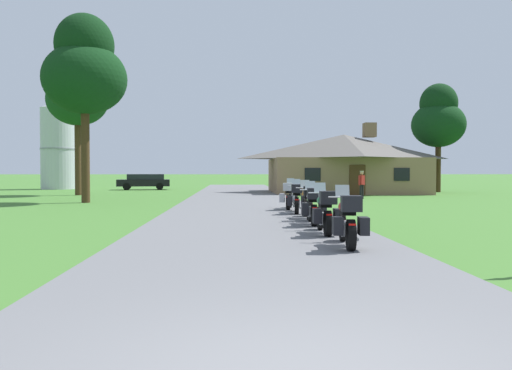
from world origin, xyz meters
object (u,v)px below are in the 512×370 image
tree_left_far (77,93)px  tree_left_near (85,69)px  motorcycle_green_farthest_in_row (289,196)px  tree_right_of_lodge (438,119)px  motorcycle_white_third_in_row (313,206)px  motorcycle_red_nearest_to_camera (348,221)px  motorcycle_green_second_in_row (325,213)px  motorcycle_orange_fourth_in_row (308,202)px  metal_silo_distant (58,145)px  parked_black_suv_far_left (144,181)px  motorcycle_blue_fifth_in_row (297,199)px  bystander_red_shirt_near_lodge (362,183)px

tree_left_far → tree_left_near: bearing=-71.4°
motorcycle_green_farthest_in_row → tree_right_of_lodge: (13.94, 18.84, 5.22)m
motorcycle_white_third_in_row → tree_left_near: (-10.19, 12.39, 6.42)m
tree_left_near → tree_left_far: bearing=108.6°
motorcycle_green_farthest_in_row → tree_left_far: 20.75m
motorcycle_red_nearest_to_camera → motorcycle_green_farthest_in_row: 11.07m
motorcycle_green_second_in_row → motorcycle_orange_fourth_in_row: 4.33m
tree_left_near → metal_silo_distant: (-8.43, 21.16, -2.92)m
tree_left_near → parked_black_suv_far_left: (-0.15, 19.10, -6.25)m
motorcycle_green_second_in_row → tree_left_near: size_ratio=0.21×
motorcycle_blue_fifth_in_row → tree_right_of_lodge: 25.65m
motorcycle_orange_fourth_in_row → bystander_red_shirt_near_lodge: size_ratio=1.24×
motorcycle_white_third_in_row → motorcycle_orange_fourth_in_row: (0.14, 2.00, 0.01)m
tree_left_far → motorcycle_green_second_in_row: bearing=-60.8°
tree_left_near → motorcycle_orange_fourth_in_row: bearing=-45.2°
bystander_red_shirt_near_lodge → metal_silo_distant: (-23.93, 18.20, 3.16)m
motorcycle_orange_fourth_in_row → tree_left_far: size_ratio=0.21×
bystander_red_shirt_near_lodge → parked_black_suv_far_left: (-15.65, 16.14, -0.17)m
motorcycle_orange_fourth_in_row → metal_silo_distant: size_ratio=0.25×
bystander_red_shirt_near_lodge → motorcycle_white_third_in_row: bearing=28.3°
motorcycle_red_nearest_to_camera → tree_right_of_lodge: size_ratio=0.24×
bystander_red_shirt_near_lodge → tree_right_of_lodge: size_ratio=0.20×
tree_left_near → metal_silo_distant: bearing=111.7°
motorcycle_blue_fifth_in_row → bystander_red_shirt_near_lodge: size_ratio=1.24×
motorcycle_green_second_in_row → metal_silo_distant: size_ratio=0.25×
motorcycle_orange_fourth_in_row → motorcycle_blue_fifth_in_row: bearing=94.3°
motorcycle_green_farthest_in_row → tree_left_near: tree_left_near is taller
motorcycle_white_third_in_row → tree_right_of_lodge: bearing=65.1°
motorcycle_red_nearest_to_camera → metal_silo_distant: metal_silo_distant is taller
motorcycle_blue_fifth_in_row → metal_silo_distant: metal_silo_distant is taller
bystander_red_shirt_near_lodge → tree_left_far: (-18.45, 5.78, 6.11)m
bystander_red_shirt_near_lodge → tree_left_near: size_ratio=0.17×
motorcycle_blue_fifth_in_row → parked_black_suv_far_left: size_ratio=0.43×
motorcycle_green_farthest_in_row → metal_silo_distant: 33.10m
metal_silo_distant → motorcycle_green_second_in_row: bearing=-62.6°
tree_right_of_lodge → tree_left_far: (-27.04, -4.10, 1.23)m
tree_right_of_lodge → motorcycle_green_second_in_row: bearing=-116.9°
motorcycle_white_third_in_row → bystander_red_shirt_near_lodge: 16.25m
motorcycle_red_nearest_to_camera → motorcycle_green_farthest_in_row: (-0.06, 11.06, 0.00)m
motorcycle_orange_fourth_in_row → motorcycle_red_nearest_to_camera: bearing=-89.1°
motorcycle_red_nearest_to_camera → motorcycle_green_farthest_in_row: bearing=95.6°
motorcycle_orange_fourth_in_row → metal_silo_distant: (-18.76, 31.55, 3.49)m
motorcycle_blue_fifth_in_row → motorcycle_green_farthest_in_row: same height
motorcycle_white_third_in_row → metal_silo_distant: bearing=123.0°
tree_left_far → parked_black_suv_far_left: (2.80, 10.36, -6.28)m
motorcycle_white_third_in_row → tree_left_far: 25.70m
motorcycle_green_second_in_row → motorcycle_orange_fourth_in_row: size_ratio=1.00×
tree_right_of_lodge → motorcycle_green_farthest_in_row: bearing=-126.5°
bystander_red_shirt_near_lodge → motorcycle_orange_fourth_in_row: bearing=26.2°
motorcycle_blue_fifth_in_row → motorcycle_green_second_in_row: bearing=-84.4°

